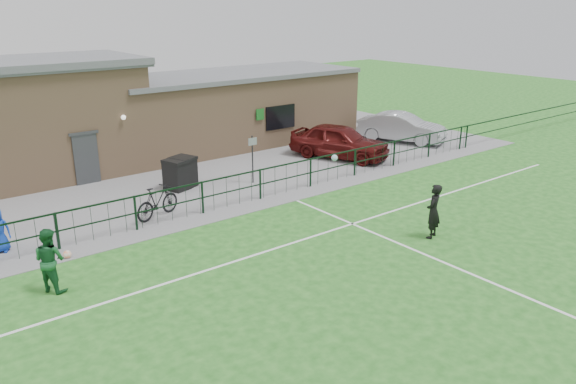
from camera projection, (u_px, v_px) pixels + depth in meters
ground at (403, 286)px, 14.92m from camera, size 90.00×90.00×0.00m
paving_strip at (171, 171)px, 25.01m from camera, size 34.00×13.00×0.02m
pitch_line_touch at (242, 206)px, 20.75m from camera, size 28.00×0.10×0.01m
pitch_line_mid at (307, 238)px, 17.91m from camera, size 28.00×0.10×0.01m
pitch_line_perp at (450, 265)px, 16.09m from camera, size 0.10×16.00×0.01m
perimeter_fence at (238, 189)px, 20.71m from camera, size 28.00×0.10×1.20m
wheelie_bin_left at (184, 173)px, 22.74m from camera, size 1.03×1.09×1.16m
wheelie_bin_right at (177, 176)px, 22.38m from camera, size 0.99×1.06×1.15m
sign_post at (253, 159)px, 23.09m from camera, size 0.07×0.07×2.00m
car_maroon at (339, 141)px, 26.92m from camera, size 3.62×5.17×1.64m
car_silver at (401, 127)px, 30.15m from camera, size 3.33×4.88×1.52m
bicycle_d at (157, 202)px, 19.46m from camera, size 1.96×1.10×1.14m
goalkeeper_kick at (431, 210)px, 17.76m from camera, size 1.58×3.91×2.18m
outfield_player at (50, 260)px, 14.44m from camera, size 0.99×1.05×1.72m
ball_ground at (67, 254)px, 16.48m from camera, size 0.24×0.24×0.24m
clubhouse at (121, 114)px, 26.03m from camera, size 24.25×5.40×4.96m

